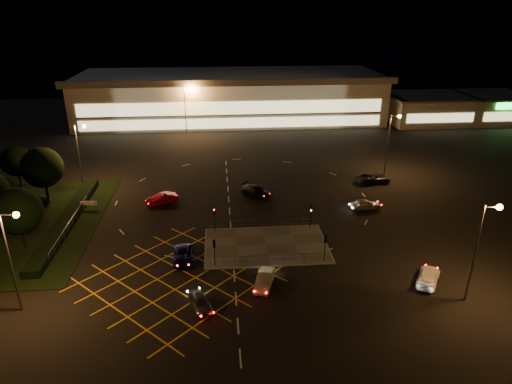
{
  "coord_description": "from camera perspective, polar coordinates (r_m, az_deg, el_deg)",
  "views": [
    {
      "loc": [
        -3.17,
        -48.64,
        26.6
      ],
      "look_at": [
        1.79,
        9.63,
        2.0
      ],
      "focal_mm": 32.0,
      "sensor_mm": 36.0,
      "label": 1
    }
  ],
  "objects": [
    {
      "name": "car_right_silver",
      "position": [
        64.56,
        13.5,
        -1.5
      ],
      "size": [
        4.3,
        2.05,
        1.42
      ],
      "primitive_type": "imported",
      "rotation": [
        0.0,
        0.0,
        1.66
      ],
      "color": "#A7AAAE",
      "rests_on": "ground"
    },
    {
      "name": "retail_unit_b",
      "position": [
        123.78,
        27.42,
        9.41
      ],
      "size": [
        14.8,
        14.8,
        6.35
      ],
      "color": "beige",
      "rests_on": "ground"
    },
    {
      "name": "streetlight_far_left",
      "position": [
        98.9,
        -8.62,
        10.87
      ],
      "size": [
        1.78,
        0.56,
        10.03
      ],
      "color": "slate",
      "rests_on": "ground"
    },
    {
      "name": "signal_ne",
      "position": [
        57.24,
        6.87,
        -2.41
      ],
      "size": [
        0.28,
        0.3,
        3.15
      ],
      "color": "black",
      "rests_on": "pedestrian_island"
    },
    {
      "name": "pedestrian_island",
      "position": [
        53.91,
        1.28,
        -6.68
      ],
      "size": [
        14.0,
        9.0,
        0.12
      ],
      "primitive_type": "cube",
      "color": "#4C4944",
      "rests_on": "ground"
    },
    {
      "name": "car_approach_white",
      "position": [
        50.35,
        20.75,
        -9.83
      ],
      "size": [
        4.2,
        5.04,
        1.38
      ],
      "primitive_type": "imported",
      "rotation": [
        0.0,
        0.0,
        2.57
      ],
      "color": "white",
      "rests_on": "ground"
    },
    {
      "name": "signal_se",
      "position": [
        50.31,
        8.64,
        -6.27
      ],
      "size": [
        0.28,
        0.3,
        3.15
      ],
      "rotation": [
        0.0,
        0.0,
        3.14
      ],
      "color": "black",
      "rests_on": "pedestrian_island"
    },
    {
      "name": "streetlight_se",
      "position": [
        46.46,
        26.42,
        -5.32
      ],
      "size": [
        1.78,
        0.56,
        10.03
      ],
      "color": "slate",
      "rests_on": "ground"
    },
    {
      "name": "car_left_blue",
      "position": [
        51.36,
        -9.11,
        -7.85
      ],
      "size": [
        2.47,
        4.85,
        1.31
      ],
      "primitive_type": "imported",
      "rotation": [
        0.0,
        0.0,
        0.06
      ],
      "color": "#0E0D50",
      "rests_on": "ground"
    },
    {
      "name": "tree_e",
      "position": [
        58.05,
        -27.6,
        -2.17
      ],
      "size": [
        5.4,
        5.4,
        7.35
      ],
      "color": "black",
      "rests_on": "ground"
    },
    {
      "name": "signal_sw",
      "position": [
        49.06,
        -5.23,
        -6.89
      ],
      "size": [
        0.28,
        0.3,
        3.15
      ],
      "rotation": [
        0.0,
        0.0,
        3.14
      ],
      "color": "black",
      "rests_on": "pedestrian_island"
    },
    {
      "name": "ground",
      "position": [
        55.53,
        -1.0,
        -5.81
      ],
      "size": [
        180.0,
        180.0,
        0.0
      ],
      "primitive_type": "plane",
      "color": "black",
      "rests_on": "ground"
    },
    {
      "name": "signal_nw",
      "position": [
        56.14,
        -5.24,
        -2.86
      ],
      "size": [
        0.28,
        0.3,
        3.15
      ],
      "color": "black",
      "rests_on": "pedestrian_island"
    },
    {
      "name": "tree_c",
      "position": [
        70.77,
        -25.16,
        2.78
      ],
      "size": [
        5.76,
        5.76,
        7.84
      ],
      "color": "black",
      "rests_on": "ground"
    },
    {
      "name": "retail_unit_a",
      "position": [
        116.17,
        20.61,
        9.77
      ],
      "size": [
        18.8,
        14.8,
        6.35
      ],
      "color": "beige",
      "rests_on": "ground"
    },
    {
      "name": "supermarket",
      "position": [
        112.67,
        -3.23,
        11.89
      ],
      "size": [
        72.0,
        26.5,
        10.5
      ],
      "color": "beige",
      "rests_on": "ground"
    },
    {
      "name": "car_far_dkgrey",
      "position": [
        66.97,
        -0.03,
        0.09
      ],
      "size": [
        4.99,
        5.06,
        1.47
      ],
      "primitive_type": "imported",
      "rotation": [
        0.0,
        0.0,
        0.77
      ],
      "color": "black",
      "rests_on": "ground"
    },
    {
      "name": "car_queue_white",
      "position": [
        46.63,
        1.05,
        -10.95
      ],
      "size": [
        2.59,
        4.41,
        1.37
      ],
      "primitive_type": "imported",
      "rotation": [
        0.0,
        0.0,
        5.99
      ],
      "color": "#B8B8B8",
      "rests_on": "ground"
    },
    {
      "name": "tree_d",
      "position": [
        78.56,
        -27.77,
        3.43
      ],
      "size": [
        4.68,
        4.68,
        6.37
      ],
      "color": "black",
      "rests_on": "ground"
    },
    {
      "name": "streetlight_ne",
      "position": [
        76.65,
        16.55,
        6.71
      ],
      "size": [
        1.78,
        0.56,
        10.03
      ],
      "color": "slate",
      "rests_on": "ground"
    },
    {
      "name": "hedge",
      "position": [
        63.72,
        -22.54,
        -3.24
      ],
      "size": [
        2.0,
        26.0,
        1.0
      ],
      "primitive_type": "cube",
      "color": "black",
      "rests_on": "ground"
    },
    {
      "name": "car_near_silver",
      "position": [
        44.07,
        -7.0,
        -13.46
      ],
      "size": [
        2.74,
        4.13,
        1.31
      ],
      "primitive_type": "imported",
      "rotation": [
        0.0,
        0.0,
        0.34
      ],
      "color": "#A3A5AA",
      "rests_on": "ground"
    },
    {
      "name": "streetlight_nw",
      "position": [
        72.51,
        -21.08,
        5.23
      ],
      "size": [
        1.78,
        0.56,
        10.03
      ],
      "color": "slate",
      "rests_on": "ground"
    },
    {
      "name": "car_circ_red",
      "position": [
        65.75,
        -11.71,
        -0.85
      ],
      "size": [
        4.74,
        3.31,
        1.48
      ],
      "primitive_type": "imported",
      "rotation": [
        0.0,
        0.0,
        5.14
      ],
      "color": "maroon",
      "rests_on": "ground"
    },
    {
      "name": "streetlight_far_right",
      "position": [
        106.12,
        13.97,
        11.27
      ],
      "size": [
        1.78,
        0.56,
        10.03
      ],
      "color": "slate",
      "rests_on": "ground"
    },
    {
      "name": "car_east_grey",
      "position": [
        74.25,
        14.49,
        1.68
      ],
      "size": [
        5.59,
        3.09,
        1.48
      ],
      "primitive_type": "imported",
      "rotation": [
        0.0,
        0.0,
        1.69
      ],
      "color": "black",
      "rests_on": "ground"
    },
    {
      "name": "streetlight_sw",
      "position": [
        45.63,
        -28.19,
        -6.19
      ],
      "size": [
        1.78,
        0.56,
        10.03
      ],
      "color": "slate",
      "rests_on": "ground"
    },
    {
      "name": "grass_verge",
      "position": [
        65.63,
        -26.64,
        -3.66
      ],
      "size": [
        18.0,
        30.0,
        0.08
      ],
      "primitive_type": "cube",
      "color": "black",
      "rests_on": "ground"
    }
  ]
}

